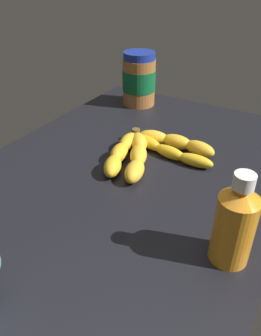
% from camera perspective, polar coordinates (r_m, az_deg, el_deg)
% --- Properties ---
extents(ground_plane, '(0.95, 0.65, 0.04)m').
position_cam_1_polar(ground_plane, '(0.73, -1.05, -2.53)').
color(ground_plane, black).
extents(banana_bunch, '(0.23, 0.23, 0.04)m').
position_cam_1_polar(banana_bunch, '(0.77, 3.24, 3.02)').
color(banana_bunch, gold).
rests_on(banana_bunch, ground_plane).
extents(peanut_butter_jar, '(0.10, 0.10, 0.16)m').
position_cam_1_polar(peanut_butter_jar, '(1.05, 1.46, 14.94)').
color(peanut_butter_jar, '#9E602D').
rests_on(peanut_butter_jar, ground_plane).
extents(honey_bottle, '(0.06, 0.06, 0.16)m').
position_cam_1_polar(honey_bottle, '(0.52, 17.45, -9.04)').
color(honey_bottle, orange).
rests_on(honey_bottle, ground_plane).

